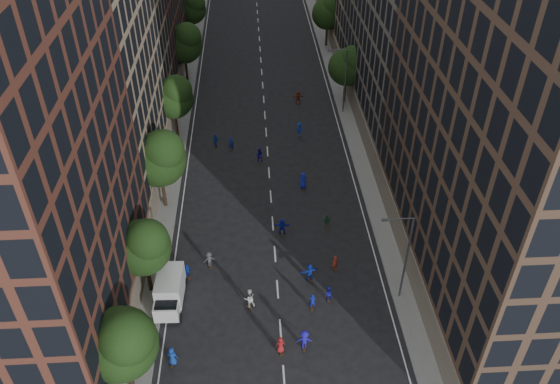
{
  "coord_description": "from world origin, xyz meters",
  "views": [
    {
      "loc": [
        -1.71,
        -19.82,
        36.34
      ],
      "look_at": [
        0.9,
        25.13,
        2.0
      ],
      "focal_mm": 35.0,
      "sensor_mm": 36.0,
      "label": 1
    }
  ],
  "objects_px": {
    "streetlamp_far": "(344,78)",
    "cargo_van": "(169,291)",
    "skater_2": "(328,293)",
    "skater_1": "(312,301)",
    "skater_0": "(172,356)",
    "streetlamp_near": "(404,254)"
  },
  "relations": [
    {
      "from": "skater_1",
      "to": "skater_2",
      "type": "height_order",
      "value": "skater_1"
    },
    {
      "from": "skater_0",
      "to": "skater_2",
      "type": "relative_size",
      "value": 1.18
    },
    {
      "from": "skater_2",
      "to": "skater_0",
      "type": "bearing_deg",
      "value": 11.11
    },
    {
      "from": "skater_0",
      "to": "skater_2",
      "type": "height_order",
      "value": "skater_0"
    },
    {
      "from": "skater_2",
      "to": "streetlamp_far",
      "type": "bearing_deg",
      "value": -113.8
    },
    {
      "from": "skater_1",
      "to": "cargo_van",
      "type": "bearing_deg",
      "value": -0.84
    },
    {
      "from": "skater_1",
      "to": "skater_0",
      "type": "bearing_deg",
      "value": 29.04
    },
    {
      "from": "cargo_van",
      "to": "skater_2",
      "type": "relative_size",
      "value": 3.35
    },
    {
      "from": "cargo_van",
      "to": "skater_1",
      "type": "bearing_deg",
      "value": -4.41
    },
    {
      "from": "cargo_van",
      "to": "skater_1",
      "type": "distance_m",
      "value": 12.22
    },
    {
      "from": "streetlamp_near",
      "to": "skater_2",
      "type": "bearing_deg",
      "value": 179.49
    },
    {
      "from": "cargo_van",
      "to": "skater_0",
      "type": "distance_m",
      "value": 6.36
    },
    {
      "from": "skater_2",
      "to": "skater_1",
      "type": "bearing_deg",
      "value": 17.68
    },
    {
      "from": "streetlamp_far",
      "to": "cargo_van",
      "type": "relative_size",
      "value": 1.81
    },
    {
      "from": "streetlamp_far",
      "to": "cargo_van",
      "type": "height_order",
      "value": "streetlamp_far"
    },
    {
      "from": "streetlamp_far",
      "to": "skater_0",
      "type": "relative_size",
      "value": 5.13
    },
    {
      "from": "skater_0",
      "to": "skater_1",
      "type": "relative_size",
      "value": 1.1
    },
    {
      "from": "streetlamp_far",
      "to": "skater_1",
      "type": "bearing_deg",
      "value": -102.56
    },
    {
      "from": "cargo_van",
      "to": "streetlamp_near",
      "type": "bearing_deg",
      "value": 0.37
    },
    {
      "from": "streetlamp_far",
      "to": "skater_0",
      "type": "bearing_deg",
      "value": -115.96
    },
    {
      "from": "cargo_van",
      "to": "skater_0",
      "type": "xyz_separation_m",
      "value": [
        0.8,
        -6.29,
        -0.5
      ]
    },
    {
      "from": "cargo_van",
      "to": "streetlamp_far",
      "type": "bearing_deg",
      "value": 60.72
    }
  ]
}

